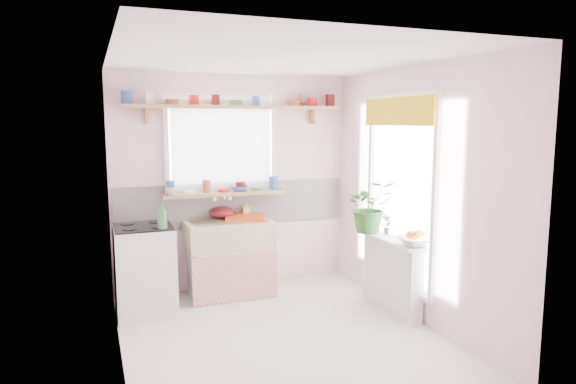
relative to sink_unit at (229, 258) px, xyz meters
name	(u,v)px	position (x,y,z in m)	size (l,w,h in m)	color
room	(311,176)	(0.81, -0.43, 0.94)	(3.20, 3.20, 3.20)	silver
sink_unit	(229,258)	(0.00, 0.00, 0.00)	(0.95, 0.65, 1.11)	white
cooker	(145,270)	(-0.95, -0.24, 0.03)	(0.58, 0.58, 0.93)	white
radiator_ledge	(392,273)	(1.45, -1.09, -0.03)	(0.22, 0.95, 0.78)	white
windowsill	(224,194)	(0.00, 0.19, 0.71)	(1.40, 0.22, 0.04)	tan
pine_shelf	(236,107)	(0.15, 0.18, 1.69)	(2.52, 0.24, 0.04)	tan
shelf_crockery	(236,100)	(0.15, 0.18, 1.76)	(2.47, 0.11, 0.12)	#3359A5
sill_crockery	(222,187)	(-0.02, 0.19, 0.78)	(1.35, 0.11, 0.12)	#3359A5
dish_tray	(246,217)	(0.22, 0.06, 0.44)	(0.44, 0.33, 0.04)	#E24A14
colander	(222,212)	(-0.02, 0.21, 0.49)	(0.30, 0.30, 0.14)	#570E15
jade_plant	(370,206)	(1.36, -0.77, 0.63)	(0.51, 0.44, 0.56)	#2B6026
fruit_bowl	(416,241)	(1.48, -1.45, 0.38)	(0.34, 0.34, 0.08)	silver
herb_pot	(386,224)	(1.48, -0.91, 0.45)	(0.11, 0.08, 0.22)	#2B5A24
soap_bottle_sink	(246,209)	(0.26, 0.21, 0.51)	(0.08, 0.08, 0.18)	#CABA59
sill_cup	(172,191)	(-0.60, 0.13, 0.77)	(0.12, 0.12, 0.09)	beige
sill_bowl	(240,188)	(0.19, 0.18, 0.76)	(0.19, 0.19, 0.06)	#3657AF
shelf_vase	(301,100)	(0.97, 0.24, 1.78)	(0.13, 0.13, 0.14)	#B25636
cooker_bottle	(162,216)	(-0.79, -0.46, 0.61)	(0.10, 0.10, 0.26)	#3D7A46
fruit	(416,235)	(1.49, -1.44, 0.45)	(0.20, 0.14, 0.10)	#FF5F15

